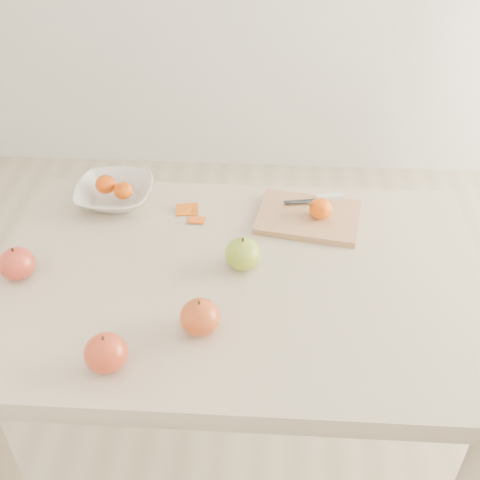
{
  "coord_description": "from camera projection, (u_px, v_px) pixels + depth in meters",
  "views": [
    {
      "loc": [
        0.07,
        -1.08,
        1.72
      ],
      "look_at": [
        0.0,
        0.05,
        0.82
      ],
      "focal_mm": 45.0,
      "sensor_mm": 36.0,
      "label": 1
    }
  ],
  "objects": [
    {
      "name": "ground",
      "position": [
        239.0,
        450.0,
        1.92
      ],
      "size": [
        3.5,
        3.5,
        0.0
      ],
      "primitive_type": "plane",
      "color": "#C6B293",
      "rests_on": "ground"
    },
    {
      "name": "table",
      "position": [
        239.0,
        304.0,
        1.52
      ],
      "size": [
        1.2,
        0.8,
        0.75
      ],
      "color": "beige",
      "rests_on": "ground"
    },
    {
      "name": "cutting_board",
      "position": [
        308.0,
        217.0,
        1.63
      ],
      "size": [
        0.3,
        0.24,
        0.02
      ],
      "primitive_type": "cube",
      "rotation": [
        0.0,
        0.0,
        -0.17
      ],
      "color": "tan",
      "rests_on": "table"
    },
    {
      "name": "board_tangerine",
      "position": [
        321.0,
        209.0,
        1.6
      ],
      "size": [
        0.06,
        0.06,
        0.05
      ],
      "primitive_type": "ellipsoid",
      "color": "#DF6107",
      "rests_on": "cutting_board"
    },
    {
      "name": "fruit_bowl",
      "position": [
        115.0,
        194.0,
        1.69
      ],
      "size": [
        0.21,
        0.21,
        0.05
      ],
      "primitive_type": "imported",
      "color": "silver",
      "rests_on": "table"
    },
    {
      "name": "bowl_tangerine_near",
      "position": [
        106.0,
        184.0,
        1.68
      ],
      "size": [
        0.06,
        0.06,
        0.05
      ],
      "primitive_type": "ellipsoid",
      "color": "red",
      "rests_on": "fruit_bowl"
    },
    {
      "name": "bowl_tangerine_far",
      "position": [
        123.0,
        191.0,
        1.66
      ],
      "size": [
        0.05,
        0.05,
        0.05
      ],
      "primitive_type": "ellipsoid",
      "color": "#CE4B07",
      "rests_on": "fruit_bowl"
    },
    {
      "name": "orange_peel_a",
      "position": [
        187.0,
        211.0,
        1.66
      ],
      "size": [
        0.07,
        0.05,
        0.01
      ],
      "primitive_type": "cube",
      "rotation": [
        0.21,
        0.0,
        0.15
      ],
      "color": "#D0580E",
      "rests_on": "table"
    },
    {
      "name": "orange_peel_b",
      "position": [
        196.0,
        220.0,
        1.63
      ],
      "size": [
        0.05,
        0.04,
        0.01
      ],
      "primitive_type": "cube",
      "rotation": [
        -0.14,
        0.0,
        -0.09
      ],
      "color": "#D34F0E",
      "rests_on": "table"
    },
    {
      "name": "paring_knife",
      "position": [
        325.0,
        198.0,
        1.67
      ],
      "size": [
        0.17,
        0.06,
        0.01
      ],
      "color": "white",
      "rests_on": "cutting_board"
    },
    {
      "name": "apple_green",
      "position": [
        243.0,
        254.0,
        1.46
      ],
      "size": [
        0.09,
        0.09,
        0.08
      ],
      "primitive_type": "ellipsoid",
      "color": "#688B13",
      "rests_on": "table"
    },
    {
      "name": "apple_red_c",
      "position": [
        106.0,
        353.0,
        1.21
      ],
      "size": [
        0.09,
        0.09,
        0.08
      ],
      "primitive_type": "ellipsoid",
      "color": "#9D0D10",
      "rests_on": "table"
    },
    {
      "name": "apple_red_d",
      "position": [
        17.0,
        263.0,
        1.43
      ],
      "size": [
        0.09,
        0.09,
        0.08
      ],
      "primitive_type": "ellipsoid",
      "color": "maroon",
      "rests_on": "table"
    },
    {
      "name": "apple_red_e",
      "position": [
        200.0,
        317.0,
        1.29
      ],
      "size": [
        0.09,
        0.09,
        0.08
      ],
      "primitive_type": "ellipsoid",
      "color": "maroon",
      "rests_on": "table"
    }
  ]
}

